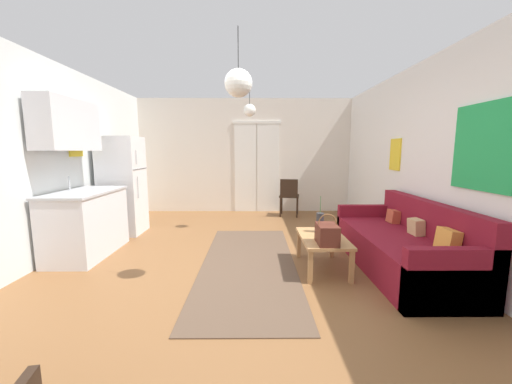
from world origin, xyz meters
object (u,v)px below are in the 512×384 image
Objects in this scene: bamboo_vase at (320,222)px; pendant_lamp_near at (238,83)px; coffee_table at (323,241)px; accent_chair at (289,195)px; handbag at (327,234)px; pendant_lamp_far at (250,110)px; refrigerator at (123,186)px; couch at (404,247)px.

pendant_lamp_near reaches higher than bamboo_vase.
accent_chair reaches higher than coffee_table.
bamboo_vase is 2.72m from accent_chair.
accent_chair is at bearing 90.82° from handbag.
refrigerator is at bearing -176.67° from pendant_lamp_far.
couch is 4.48m from refrigerator.
accent_chair is (-1.06, 2.95, 0.21)m from couch.
pendant_lamp_far is at bearing 3.33° from refrigerator.
pendant_lamp_near is 1.10× the size of pendant_lamp_far.
coffee_table is 2.07m from pendant_lamp_near.
handbag is 0.41× the size of accent_chair.
refrigerator is at bearing 148.38° from handbag.
pendant_lamp_near is (-1.00, -0.66, 1.58)m from bamboo_vase.
handbag reaches higher than coffee_table.
refrigerator is 2.01× the size of accent_chair.
accent_chair is at bearing 53.91° from pendant_lamp_far.
refrigerator is (-4.13, 1.65, 0.57)m from couch.
pendant_lamp_near reaches higher than handbag.
coffee_table is 1.93× the size of bamboo_vase.
pendant_lamp_far reaches higher than coffee_table.
accent_chair is (-0.07, 2.71, -0.05)m from bamboo_vase.
handbag is at bearing -93.32° from bamboo_vase.
accent_chair is (-0.05, 3.21, -0.04)m from handbag.
coffee_table is at bearing 101.79° from accent_chair.
refrigerator is 2.57m from pendant_lamp_far.
bamboo_vase is 0.77× the size of pendant_lamp_far.
couch is at bearing 120.33° from accent_chair.
handbag is 0.51× the size of pendant_lamp_near.
pendant_lamp_far is (-0.90, 2.04, 1.62)m from handbag.
pendant_lamp_far is (2.22, 0.13, 1.30)m from refrigerator.
couch is at bearing 12.01° from pendant_lamp_near.
accent_chair is (-0.07, 2.93, 0.13)m from coffee_table.
accent_chair is at bearing 22.89° from refrigerator.
coffee_table is (-1.00, 0.02, 0.08)m from couch.
coffee_table is 2.93m from accent_chair.
bamboo_vase is 1.35× the size of handbag.
pendant_lamp_near is at bearing -44.21° from refrigerator.
bamboo_vase is at bearing -59.16° from pendant_lamp_far.
refrigerator is at bearing 155.67° from bamboo_vase.
couch is 1.00m from coffee_table.
pendant_lamp_far is (0.08, 2.21, 0.03)m from pendant_lamp_near.
pendant_lamp_far reaches higher than bamboo_vase.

